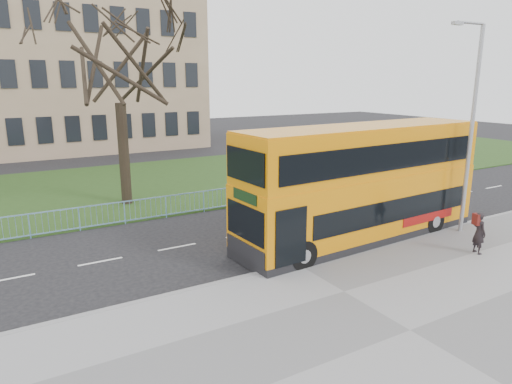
# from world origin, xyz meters

# --- Properties ---
(ground) EXTENTS (120.00, 120.00, 0.00)m
(ground) POSITION_xyz_m (0.00, 0.00, 0.00)
(ground) COLOR black
(ground) RESTS_ON ground
(pavement) EXTENTS (80.00, 10.50, 0.12)m
(pavement) POSITION_xyz_m (0.00, -6.75, 0.06)
(pavement) COLOR slate
(pavement) RESTS_ON ground
(kerb) EXTENTS (80.00, 0.20, 0.14)m
(kerb) POSITION_xyz_m (0.00, -1.55, 0.07)
(kerb) COLOR gray
(kerb) RESTS_ON ground
(grass_verge) EXTENTS (80.00, 15.40, 0.08)m
(grass_verge) POSITION_xyz_m (0.00, 14.30, 0.04)
(grass_verge) COLOR #213814
(grass_verge) RESTS_ON ground
(guard_railing) EXTENTS (40.00, 0.12, 1.10)m
(guard_railing) POSITION_xyz_m (0.00, 6.60, 0.55)
(guard_railing) COLOR #79AED8
(guard_railing) RESTS_ON ground
(bare_tree) EXTENTS (8.87, 8.87, 12.67)m
(bare_tree) POSITION_xyz_m (-3.00, 10.00, 6.42)
(bare_tree) COLOR black
(bare_tree) RESTS_ON grass_verge
(civic_building) EXTENTS (30.00, 15.00, 14.00)m
(civic_building) POSITION_xyz_m (-5.00, 35.00, 7.00)
(civic_building) COLOR #91785C
(civic_building) RESTS_ON ground
(yellow_bus) EXTENTS (11.38, 3.24, 4.72)m
(yellow_bus) POSITION_xyz_m (3.96, -0.51, 2.53)
(yellow_bus) COLOR orange
(yellow_bus) RESTS_ON ground
(pedestrian) EXTENTS (0.52, 0.67, 1.61)m
(pedestrian) POSITION_xyz_m (6.55, -4.17, 0.92)
(pedestrian) COLOR black
(pedestrian) RESTS_ON pavement
(street_lamp) EXTENTS (1.83, 0.25, 8.62)m
(street_lamp) POSITION_xyz_m (8.24, -2.14, 4.85)
(street_lamp) COLOR #989BA0
(street_lamp) RESTS_ON pavement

